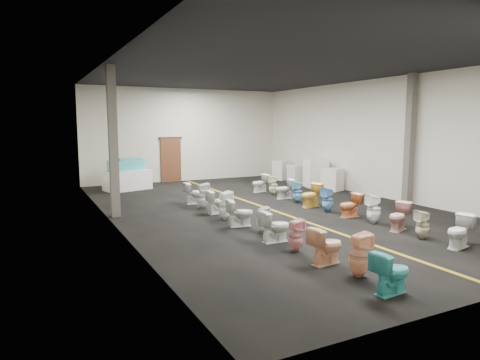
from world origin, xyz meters
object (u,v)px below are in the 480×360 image
at_px(display_table, 127,180).
at_px(toilet_right_8, 298,192).
at_px(appliance_crate_c, 298,174).
at_px(toilet_right_10, 273,185).
at_px(toilet_left_2, 326,245).
at_px(toilet_left_9, 203,196).
at_px(toilet_right_1, 460,231).
at_px(toilet_right_6, 328,200).
at_px(toilet_left_1, 359,255).
at_px(toilet_right_3, 399,216).
at_px(toilet_left_10, 195,193).
at_px(toilet_left_7, 225,205).
at_px(toilet_right_4, 374,209).
at_px(toilet_left_0, 391,272).
at_px(toilet_right_11, 260,183).
at_px(toilet_left_4, 275,226).
at_px(appliance_crate_a, 332,180).
at_px(bathtub, 127,165).
at_px(toilet_left_6, 240,213).
at_px(appliance_crate_d, 281,170).
at_px(toilet_right_7, 311,195).
at_px(toilet_right_9, 285,189).
at_px(toilet_right_5, 350,205).
at_px(appliance_crate_b, 316,173).
at_px(toilet_left_3, 295,235).
at_px(toilet_left_5, 263,220).
at_px(toilet_left_8, 218,202).
at_px(toilet_right_2, 423,225).

bearing_deg(display_table, toilet_right_8, -50.49).
height_order(appliance_crate_c, toilet_right_10, appliance_crate_c).
relative_size(toilet_left_2, toilet_left_9, 0.89).
xyz_separation_m(toilet_right_1, toilet_right_6, (-0.14, 4.55, 0.02)).
relative_size(toilet_left_1, toilet_left_9, 0.97).
relative_size(display_table, toilet_right_3, 2.50).
distance_m(toilet_right_6, toilet_right_10, 3.65).
height_order(toilet_left_10, toilet_right_3, toilet_left_10).
height_order(toilet_left_7, toilet_right_8, toilet_left_7).
bearing_deg(toilet_left_1, toilet_right_4, -40.59).
distance_m(toilet_left_0, toilet_left_2, 1.70).
bearing_deg(toilet_right_4, toilet_left_10, -136.18).
relative_size(appliance_crate_c, toilet_right_11, 1.17).
relative_size(display_table, toilet_right_8, 2.38).
relative_size(toilet_left_9, toilet_left_10, 1.13).
distance_m(toilet_left_0, toilet_left_4, 3.55).
distance_m(toilet_left_0, toilet_left_9, 8.07).
bearing_deg(toilet_right_1, appliance_crate_a, 147.86).
relative_size(bathtub, toilet_left_6, 2.36).
xyz_separation_m(appliance_crate_d, toilet_right_1, (-2.83, -12.03, -0.10)).
height_order(display_table, toilet_right_7, display_table).
relative_size(display_table, toilet_right_9, 2.53).
height_order(appliance_crate_d, toilet_right_5, appliance_crate_d).
distance_m(toilet_left_4, toilet_right_1, 4.16).
distance_m(toilet_right_3, toilet_right_11, 7.27).
height_order(bathtub, appliance_crate_d, bathtub).
xyz_separation_m(appliance_crate_b, toilet_left_4, (-6.29, -6.86, -0.24)).
bearing_deg(toilet_right_1, toilet_left_3, -125.23).
relative_size(toilet_left_9, toilet_right_1, 1.12).
height_order(toilet_left_1, toilet_right_8, toilet_left_1).
xyz_separation_m(toilet_left_0, toilet_left_3, (-0.08, 2.68, -0.00)).
height_order(appliance_crate_d, toilet_left_3, appliance_crate_d).
bearing_deg(toilet_right_5, toilet_left_9, -133.63).
xyz_separation_m(display_table, toilet_left_5, (1.55, -8.89, -0.08)).
height_order(appliance_crate_b, toilet_right_8, appliance_crate_b).
bearing_deg(bathtub, toilet_left_1, -106.75).
bearing_deg(toilet_right_5, toilet_left_5, -83.56).
xyz_separation_m(toilet_left_0, toilet_left_8, (0.03, 7.12, 0.01)).
xyz_separation_m(display_table, toilet_left_3, (1.38, -10.64, -0.05)).
relative_size(toilet_left_10, toilet_right_11, 1.03).
relative_size(toilet_right_7, toilet_right_10, 1.03).
xyz_separation_m(toilet_left_2, toilet_right_6, (3.26, 4.09, 0.02)).
distance_m(toilet_left_8, toilet_right_2, 5.94).
bearing_deg(toilet_left_8, toilet_left_3, 179.25).
bearing_deg(appliance_crate_a, toilet_right_1, -109.48).
relative_size(toilet_left_2, toilet_left_6, 1.02).
relative_size(toilet_right_5, toilet_right_11, 0.98).
bearing_deg(toilet_left_2, toilet_right_5, -54.89).
relative_size(appliance_crate_d, toilet_left_6, 1.30).
relative_size(toilet_left_1, toilet_left_2, 1.09).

